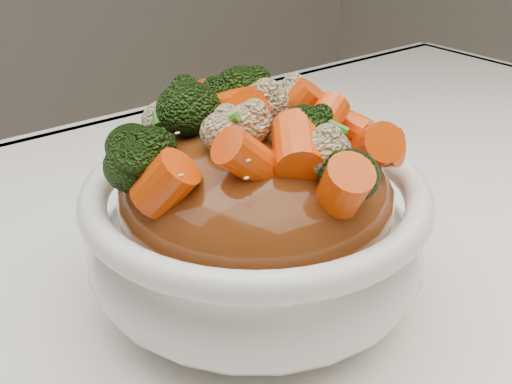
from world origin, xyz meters
TOP-DOWN VIEW (x-y plane):
  - tablecloth at (0.00, 0.00)m, footprint 1.20×0.80m
  - bowl at (-0.04, 0.03)m, footprint 0.28×0.28m
  - sauce_base at (-0.04, 0.03)m, footprint 0.22×0.22m
  - carrots at (-0.04, 0.03)m, footprint 0.22×0.22m
  - broccoli at (-0.04, 0.03)m, footprint 0.22×0.22m
  - cauliflower at (-0.04, 0.03)m, footprint 0.22×0.22m
  - scallions at (-0.04, 0.03)m, footprint 0.16×0.16m
  - sesame_seeds at (-0.04, 0.03)m, footprint 0.20×0.20m

SIDE VIEW (x-z plane):
  - tablecloth at x=0.00m, z-range 0.71..0.75m
  - bowl at x=-0.04m, z-range 0.75..0.84m
  - sauce_base at x=-0.04m, z-range 0.78..0.87m
  - cauliflower at x=-0.04m, z-range 0.87..0.90m
  - broccoli at x=-0.04m, z-range 0.86..0.91m
  - carrots at x=-0.04m, z-range 0.86..0.91m
  - sesame_seeds at x=-0.04m, z-range 0.88..0.89m
  - scallions at x=-0.04m, z-range 0.88..0.90m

